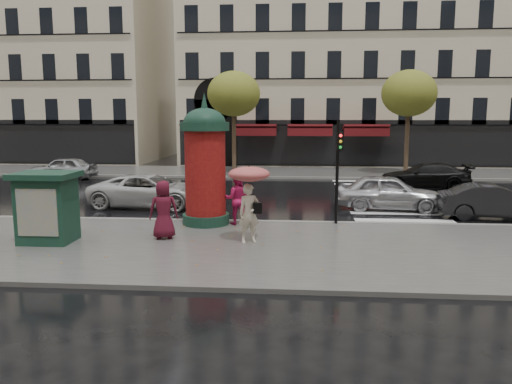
# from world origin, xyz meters

# --- Properties ---
(ground) EXTENTS (160.00, 160.00, 0.00)m
(ground) POSITION_xyz_m (0.00, 0.00, 0.00)
(ground) COLOR black
(ground) RESTS_ON ground
(near_sidewalk) EXTENTS (90.00, 7.00, 0.12)m
(near_sidewalk) POSITION_xyz_m (0.00, -0.50, 0.06)
(near_sidewalk) COLOR #474744
(near_sidewalk) RESTS_ON ground
(far_sidewalk) EXTENTS (90.00, 6.00, 0.12)m
(far_sidewalk) POSITION_xyz_m (0.00, 19.00, 0.06)
(far_sidewalk) COLOR #474744
(far_sidewalk) RESTS_ON ground
(near_kerb) EXTENTS (90.00, 0.25, 0.14)m
(near_kerb) POSITION_xyz_m (0.00, 3.00, 0.07)
(near_kerb) COLOR slate
(near_kerb) RESTS_ON ground
(far_kerb) EXTENTS (90.00, 0.25, 0.14)m
(far_kerb) POSITION_xyz_m (0.00, 16.00, 0.07)
(far_kerb) COLOR slate
(far_kerb) RESTS_ON ground
(zebra_crossing) EXTENTS (3.60, 11.75, 0.01)m
(zebra_crossing) POSITION_xyz_m (6.00, 9.60, 0.01)
(zebra_crossing) COLOR silver
(zebra_crossing) RESTS_ON ground
(bldg_far_corner) EXTENTS (26.00, 14.00, 22.90)m
(bldg_far_corner) POSITION_xyz_m (6.00, 30.00, 11.31)
(bldg_far_corner) COLOR #B7A88C
(bldg_far_corner) RESTS_ON ground
(bldg_far_left) EXTENTS (24.00, 14.00, 22.90)m
(bldg_far_left) POSITION_xyz_m (-22.00, 30.00, 11.31)
(bldg_far_left) COLOR #B7A88C
(bldg_far_left) RESTS_ON ground
(tree_far_left) EXTENTS (3.40, 3.40, 6.64)m
(tree_far_left) POSITION_xyz_m (-2.00, 18.00, 5.17)
(tree_far_left) COLOR #38281C
(tree_far_left) RESTS_ON ground
(tree_far_right) EXTENTS (3.40, 3.40, 6.64)m
(tree_far_right) POSITION_xyz_m (9.00, 18.00, 5.17)
(tree_far_right) COLOR #38281C
(tree_far_right) RESTS_ON ground
(woman_umbrella) EXTENTS (1.20, 1.20, 2.31)m
(woman_umbrella) POSITION_xyz_m (0.67, -0.04, 1.64)
(woman_umbrella) COLOR beige
(woman_umbrella) RESTS_ON near_sidewalk
(woman_red) EXTENTS (0.89, 0.71, 1.76)m
(woman_red) POSITION_xyz_m (0.02, 2.40, 1.00)
(woman_red) COLOR #B7164E
(woman_red) RESTS_ON near_sidewalk
(man_burgundy) EXTENTS (0.99, 0.77, 1.78)m
(man_burgundy) POSITION_xyz_m (-1.95, 0.22, 1.01)
(man_burgundy) COLOR #4D0F1F
(man_burgundy) RESTS_ON near_sidewalk
(morris_column) EXTENTS (1.65, 1.65, 4.45)m
(morris_column) POSITION_xyz_m (-1.06, 2.40, 2.25)
(morris_column) COLOR #143426
(morris_column) RESTS_ON near_sidewalk
(traffic_light) EXTENTS (0.25, 0.35, 3.55)m
(traffic_light) POSITION_xyz_m (3.44, 2.73, 2.27)
(traffic_light) COLOR black
(traffic_light) RESTS_ON near_sidewalk
(newsstand) EXTENTS (1.73, 1.46, 2.07)m
(newsstand) POSITION_xyz_m (-5.24, -0.45, 1.18)
(newsstand) COLOR #143426
(newsstand) RESTS_ON near_sidewalk
(car_silver) EXTENTS (4.42, 2.17, 1.45)m
(car_silver) POSITION_xyz_m (5.80, 6.16, 0.73)
(car_silver) COLOR #BCBCC1
(car_silver) RESTS_ON ground
(car_darkgrey) EXTENTS (4.04, 1.73, 1.30)m
(car_darkgrey) POSITION_xyz_m (9.38, 4.60, 0.65)
(car_darkgrey) COLOR black
(car_darkgrey) RESTS_ON ground
(car_white) EXTENTS (5.08, 2.55, 1.38)m
(car_white) POSITION_xyz_m (-4.09, 6.01, 0.69)
(car_white) COLOR beige
(car_white) RESTS_ON ground
(car_black) EXTENTS (4.79, 2.31, 1.34)m
(car_black) POSITION_xyz_m (8.82, 12.50, 0.67)
(car_black) COLOR black
(car_black) RESTS_ON ground
(car_far_silver) EXTENTS (4.01, 1.67, 1.36)m
(car_far_silver) POSITION_xyz_m (-12.03, 14.72, 0.68)
(car_far_silver) COLOR #9E9FA3
(car_far_silver) RESTS_ON ground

